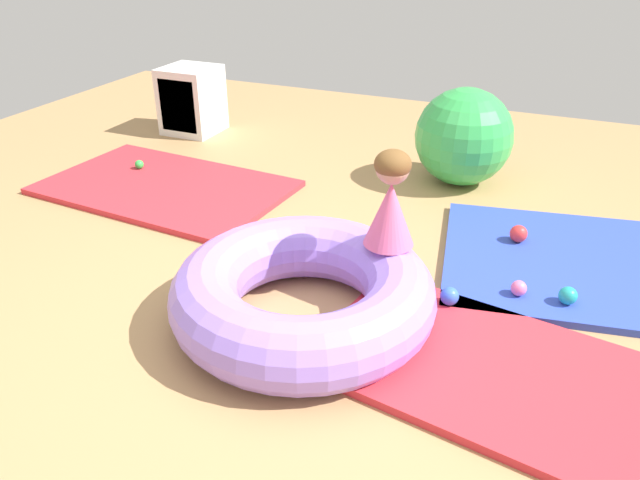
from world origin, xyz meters
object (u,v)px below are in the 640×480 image
Objects in this scene: inflatable_cushion at (303,294)px; child_in_pink at (391,200)px; play_ball_teal at (568,296)px; play_ball_green at (139,164)px; storage_cube at (190,101)px; play_ball_blue at (450,296)px; exercise_ball_large at (464,137)px; play_ball_red at (519,234)px; play_ball_pink at (519,288)px.

inflatable_cushion is 0.59m from child_in_pink.
play_ball_green is (-3.03, 0.63, -0.01)m from play_ball_teal.
play_ball_blue is at bearing -34.36° from storage_cube.
play_ball_teal is at bearing 114.67° from child_in_pink.
play_ball_teal is 0.13× the size of exercise_ball_large.
inflatable_cushion reaches higher than play_ball_teal.
inflatable_cushion reaches higher than play_ball_green.
storage_cube is (-0.19, 0.98, 0.21)m from play_ball_green.
play_ball_teal is (1.13, 0.60, -0.08)m from inflatable_cushion.
child_in_pink reaches higher than play_ball_green.
child_in_pink is 4.69× the size of play_ball_red.
play_ball_teal is (0.84, 0.26, -0.47)m from child_in_pink.
play_ball_teal is 1.37× the size of play_ball_green.
exercise_ball_large reaches higher than storage_cube.
inflatable_cushion is at bearing -34.44° from child_in_pink.
play_ball_teal is at bearing -11.68° from play_ball_green.
storage_cube is (-2.40, 0.21, -0.06)m from exercise_ball_large.
inflatable_cushion is 2.63× the size of child_in_pink.
child_in_pink reaches higher than exercise_ball_large.
play_ball_green is at bearing 167.08° from play_ball_pink.
play_ball_teal reaches higher than play_ball_green.
storage_cube reaches higher than play_ball_red.
child_in_pink reaches higher than inflatable_cushion.
storage_cube reaches higher than play_ball_green.
storage_cube reaches higher than play_ball_pink.
play_ball_pink is at bearing -175.82° from play_ball_teal.
storage_cube is (-2.91, 1.05, 0.19)m from play_ball_red.
play_ball_blue is 2.65m from play_ball_green.
play_ball_red is at bearing -1.36° from play_ball_green.
play_ball_pink is at bearing -67.29° from exercise_ball_large.
play_ball_red is at bearing 97.66° from play_ball_pink.
child_in_pink is 2.41m from play_ball_green.
play_ball_blue is 3.27m from storage_cube.
exercise_ball_large is at bearing 112.71° from play_ball_pink.
inflatable_cushion is 12.31× the size of play_ball_red.
play_ball_pink is 3.41m from storage_cube.
play_ball_blue reaches higher than play_ball_pink.
play_ball_pink is at bearing -28.54° from storage_cube.
inflatable_cushion reaches higher than play_ball_blue.
inflatable_cushion is at bearing -32.85° from play_ball_green.
play_ball_red is 0.82m from play_ball_blue.
play_ball_teal is (0.52, 0.23, -0.00)m from play_ball_blue.
play_ball_blue is (-0.30, -0.22, 0.01)m from play_ball_pink.
play_ball_red is at bearing 74.58° from play_ball_blue.
play_ball_green is 2.35m from exercise_ball_large.
play_ball_pink is at bearing 32.68° from inflatable_cushion.
play_ball_red is 1.02m from exercise_ball_large.
play_ball_green is (-2.50, 0.86, -0.01)m from play_ball_blue.
play_ball_teal is at bearing -59.64° from exercise_ball_large.
play_ball_green is 1.02m from storage_cube.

